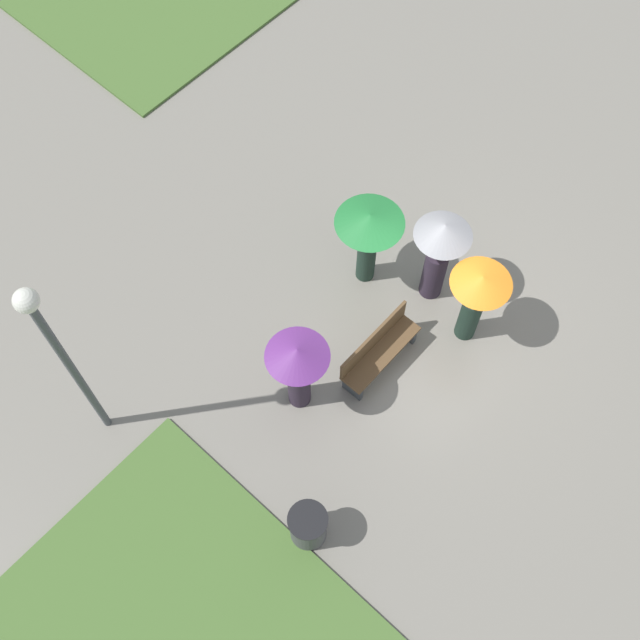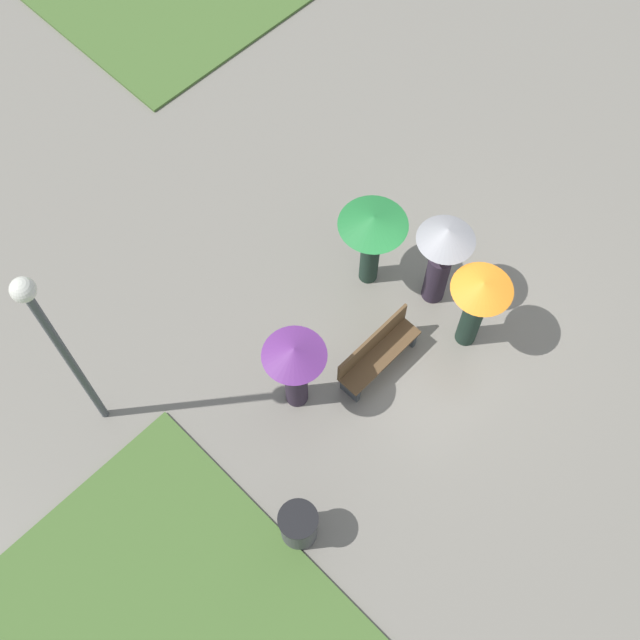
# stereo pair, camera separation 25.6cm
# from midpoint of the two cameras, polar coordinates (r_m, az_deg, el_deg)

# --- Properties ---
(ground_plane) EXTENTS (90.00, 90.00, 0.00)m
(ground_plane) POSITION_cam_midpoint_polar(r_m,az_deg,el_deg) (13.89, 8.01, -0.11)
(ground_plane) COLOR gray
(park_bench) EXTENTS (1.58, 0.43, 0.90)m
(park_bench) POSITION_cam_midpoint_polar(r_m,az_deg,el_deg) (13.03, 3.57, -2.12)
(park_bench) COLOR brown
(park_bench) RESTS_ON ground_plane
(lamp_post) EXTENTS (0.32, 0.32, 4.22)m
(lamp_post) POSITION_cam_midpoint_polar(r_m,az_deg,el_deg) (11.08, -18.69, -2.04)
(lamp_post) COLOR #474C51
(lamp_post) RESTS_ON ground_plane
(trash_bin) EXTENTS (0.59, 0.59, 0.84)m
(trash_bin) POSITION_cam_midpoint_polar(r_m,az_deg,el_deg) (12.10, -1.47, -14.47)
(trash_bin) COLOR #4C4C51
(trash_bin) RESTS_ON ground_plane
(crowd_person_orange) EXTENTS (0.97, 0.97, 1.82)m
(crowd_person_orange) POSITION_cam_midpoint_polar(r_m,az_deg,el_deg) (12.80, 10.51, 1.66)
(crowd_person_orange) COLOR #1E3328
(crowd_person_orange) RESTS_ON ground_plane
(crowd_person_purple) EXTENTS (0.98, 0.98, 1.82)m
(crowd_person_purple) POSITION_cam_midpoint_polar(r_m,az_deg,el_deg) (12.04, -2.18, -3.33)
(crowd_person_purple) COLOR #2D2333
(crowd_person_purple) RESTS_ON ground_plane
(crowd_person_green) EXTENTS (1.15, 1.15, 1.81)m
(crowd_person_green) POSITION_cam_midpoint_polar(r_m,az_deg,el_deg) (13.09, 2.93, 6.32)
(crowd_person_green) COLOR #1E3328
(crowd_person_green) RESTS_ON ground_plane
(crowd_person_grey) EXTENTS (0.94, 0.94, 2.00)m
(crowd_person_grey) POSITION_cam_midpoint_polar(r_m,az_deg,el_deg) (13.05, 7.95, 5.02)
(crowd_person_grey) COLOR #2D2333
(crowd_person_grey) RESTS_ON ground_plane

